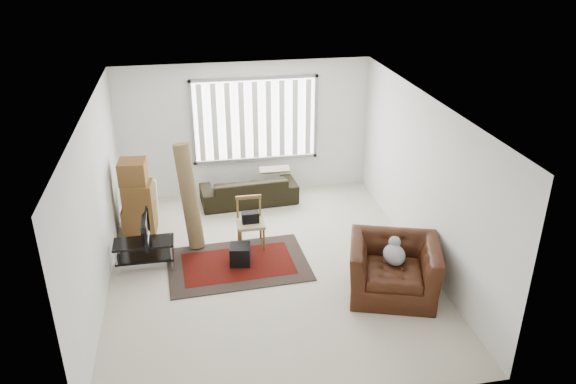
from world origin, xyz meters
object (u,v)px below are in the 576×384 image
at_px(tv_stand, 144,249).
at_px(moving_boxes, 137,200).
at_px(armchair, 394,265).
at_px(side_chair, 250,220).
at_px(sofa, 249,186).

xyz_separation_m(tv_stand, moving_boxes, (-0.14, 1.22, 0.30)).
bearing_deg(armchair, moving_boxes, 163.38).
bearing_deg(moving_boxes, armchair, -34.49).
relative_size(tv_stand, armchair, 0.60).
height_order(moving_boxes, side_chair, moving_boxes).
bearing_deg(moving_boxes, tv_stand, -83.32).
xyz_separation_m(moving_boxes, armchair, (3.80, -2.61, -0.16)).
bearing_deg(sofa, armchair, 112.44).
height_order(tv_stand, moving_boxes, moving_boxes).
relative_size(side_chair, armchair, 0.55).
height_order(tv_stand, armchair, armchair).
bearing_deg(side_chair, sofa, 83.88).
bearing_deg(side_chair, tv_stand, -167.61).
distance_m(tv_stand, side_chair, 1.81).
height_order(moving_boxes, sofa, moving_boxes).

